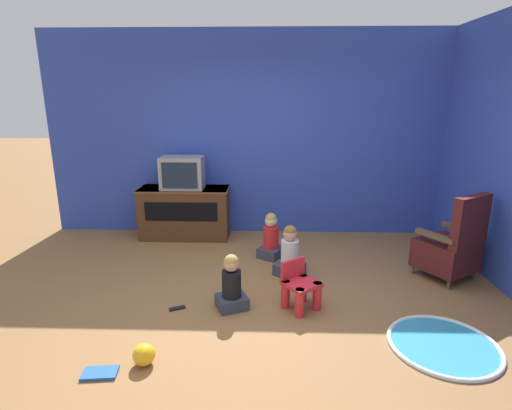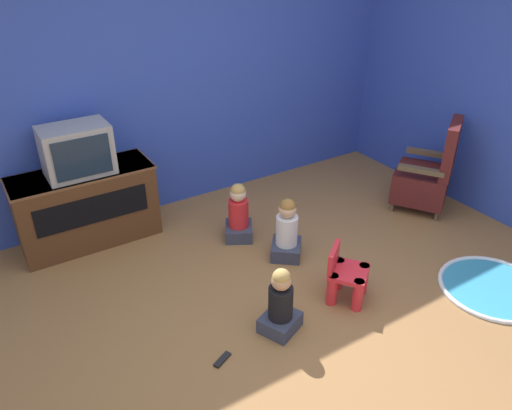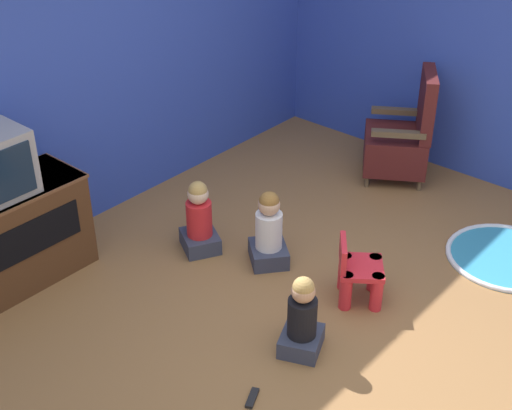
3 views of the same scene
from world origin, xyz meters
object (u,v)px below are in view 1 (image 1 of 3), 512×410
yellow_kid_chair (300,289)px  toy_ball (144,355)px  child_watching_center (290,253)px  child_watching_right (271,238)px  book (100,373)px  tv_cabinet (185,212)px  remote_control (177,308)px  child_watching_left (232,285)px  television (182,173)px  black_armchair (451,247)px

yellow_kid_chair → toy_ball: 1.51m
toy_ball → child_watching_center: bearing=53.9°
child_watching_right → book: child_watching_right is taller
tv_cabinet → remote_control: tv_cabinet is taller
child_watching_left → child_watching_right: size_ratio=0.95×
child_watching_right → toy_ball: child_watching_right is taller
tv_cabinet → remote_control: size_ratio=8.08×
toy_ball → remote_control: size_ratio=1.09×
toy_ball → remote_control: toy_ball is taller
television → child_watching_center: 1.95m
television → tv_cabinet: bearing=90.0°
black_armchair → book: 3.63m
toy_ball → book: size_ratio=0.64×
child_watching_center → child_watching_right: child_watching_center is taller
yellow_kid_chair → book: (-1.52, -1.00, -0.18)m
child_watching_left → yellow_kid_chair: bearing=-21.3°
child_watching_center → book: child_watching_center is taller
tv_cabinet → child_watching_center: (1.41, -1.20, -0.12)m
television → black_armchair: (3.16, -1.20, -0.56)m
television → yellow_kid_chair: size_ratio=1.26×
black_armchair → child_watching_center: black_armchair is taller
child_watching_right → remote_control: bearing=174.7°
black_armchair → child_watching_left: bearing=-15.8°
child_watching_center → remote_control: size_ratio=3.75×
child_watching_center → black_armchair: bearing=-51.6°
black_armchair → toy_ball: size_ratio=5.79×
tv_cabinet → toy_ball: size_ratio=7.43×
black_armchair → yellow_kid_chair: (-1.68, -0.69, -0.17)m
remote_control → tv_cabinet: bearing=74.3°
television → book: television is taller
tv_cabinet → child_watching_right: (1.21, -0.70, -0.12)m
television → child_watching_right: 1.54m
television → book: bearing=-90.8°
television → black_armchair: size_ratio=0.59×
black_armchair → book: (-3.20, -1.69, -0.35)m
black_armchair → child_watching_left: 2.44m
television → toy_ball: bearing=-84.9°
yellow_kid_chair → child_watching_left: bearing=144.9°
child_watching_center → remote_control: bearing=165.7°
remote_control → television: bearing=74.5°
television → black_armchair: 3.42m
remote_control → book: bearing=-135.9°
yellow_kid_chair → television: bearing=90.7°
yellow_kid_chair → child_watching_center: child_watching_center is taller
child_watching_right → yellow_kid_chair: bearing=-138.4°
child_watching_left → child_watching_center: bearing=28.8°
black_armchair → remote_control: 2.96m
television → yellow_kid_chair: (1.48, -1.89, -0.73)m
yellow_kid_chair → remote_control: 1.18m
toy_ball → book: bearing=-156.7°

